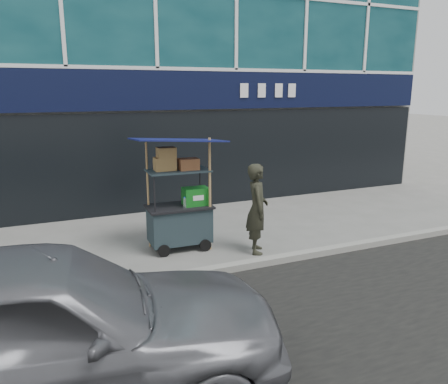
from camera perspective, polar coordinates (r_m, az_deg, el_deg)
name	(u,v)px	position (r m, az deg, el deg)	size (l,w,h in m)	color
ground	(224,267)	(7.49, -0.02, -9.76)	(80.00, 80.00, 0.00)	slate
curb	(229,268)	(7.29, 0.61, -9.89)	(80.00, 0.18, 0.12)	gray
vendor_cart	(180,210)	(8.15, -5.77, -2.31)	(1.61, 1.16, 2.14)	#1C2A30
vendor_man	(257,209)	(7.92, 4.35, -2.18)	(0.60, 0.40, 1.65)	black
parked_car	(32,330)	(4.50, -23.84, -16.16)	(1.90, 4.71, 1.61)	slate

